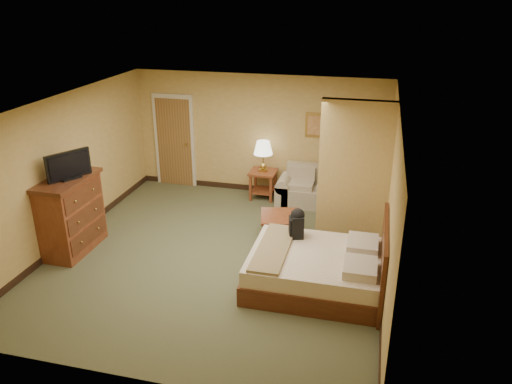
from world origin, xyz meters
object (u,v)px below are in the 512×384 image
(coffee_table, at_px, (281,222))
(dresser, at_px, (71,214))
(loveseat, at_px, (315,193))
(bed, at_px, (321,269))

(coffee_table, distance_m, dresser, 3.64)
(coffee_table, bearing_deg, dresser, -159.27)
(coffee_table, relative_size, dresser, 0.63)
(loveseat, distance_m, coffee_table, 1.73)
(bed, bearing_deg, coffee_table, 122.47)
(loveseat, xyz_separation_m, coffee_table, (-0.41, -1.68, 0.06))
(loveseat, xyz_separation_m, dresser, (-3.80, -2.96, 0.41))
(coffee_table, relative_size, bed, 0.41)
(loveseat, relative_size, coffee_table, 1.90)
(coffee_table, height_order, bed, bed)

